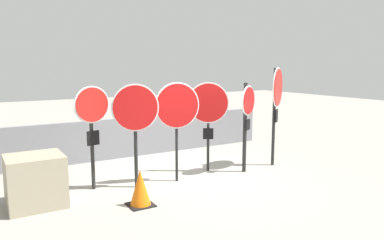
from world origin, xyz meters
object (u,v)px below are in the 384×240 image
object	(u,v)px
stop_sign_4	(247,113)
stop_sign_2	(177,110)
stop_sign_3	(208,108)
stop_sign_0	(92,117)
storage_crate	(35,181)
stop_sign_5	(277,95)
traffic_cone_0	(140,188)
stop_sign_1	(135,114)

from	to	relation	value
stop_sign_4	stop_sign_2	bearing A→B (deg)	145.93
stop_sign_3	stop_sign_4	size ratio (longest dim) A/B	1.01
stop_sign_0	storage_crate	distance (m)	1.53
stop_sign_3	stop_sign_5	world-z (taller)	stop_sign_5
traffic_cone_0	stop_sign_0	bearing A→B (deg)	109.24
stop_sign_1	stop_sign_5	bearing A→B (deg)	10.63
stop_sign_4	storage_crate	bearing A→B (deg)	148.58
stop_sign_3	stop_sign_4	xyz separation A→B (m)	(0.72, -0.48, -0.11)
stop_sign_4	stop_sign_5	xyz separation A→B (m)	(0.96, 0.08, 0.35)
storage_crate	stop_sign_2	bearing A→B (deg)	-1.49
stop_sign_0	stop_sign_5	distance (m)	4.30
stop_sign_3	stop_sign_1	bearing A→B (deg)	-139.80
stop_sign_1	storage_crate	world-z (taller)	stop_sign_1
stop_sign_0	stop_sign_3	xyz separation A→B (m)	(2.59, -0.10, 0.02)
stop_sign_4	stop_sign_5	bearing A→B (deg)	-23.52
stop_sign_4	stop_sign_5	size ratio (longest dim) A/B	0.86
stop_sign_2	traffic_cone_0	xyz separation A→B (m)	(-1.20, -0.84, -1.20)
stop_sign_3	stop_sign_5	size ratio (longest dim) A/B	0.87
storage_crate	stop_sign_0	bearing A→B (deg)	16.68
stop_sign_1	stop_sign_3	size ratio (longest dim) A/B	1.01
stop_sign_2	storage_crate	xyz separation A→B (m)	(-2.74, 0.07, -1.07)
stop_sign_2	traffic_cone_0	size ratio (longest dim) A/B	3.25
stop_sign_1	storage_crate	size ratio (longest dim) A/B	2.22
stop_sign_0	stop_sign_2	bearing A→B (deg)	-23.14
stop_sign_0	storage_crate	world-z (taller)	stop_sign_0
stop_sign_1	stop_sign_4	size ratio (longest dim) A/B	1.02
stop_sign_4	traffic_cone_0	bearing A→B (deg)	164.78
stop_sign_1	stop_sign_5	size ratio (longest dim) A/B	0.88
traffic_cone_0	stop_sign_3	bearing A→B (deg)	27.96
storage_crate	traffic_cone_0	bearing A→B (deg)	-30.40
stop_sign_4	storage_crate	xyz separation A→B (m)	(-4.42, 0.24, -0.90)
stop_sign_4	stop_sign_5	distance (m)	1.02
stop_sign_0	stop_sign_5	xyz separation A→B (m)	(4.27, -0.49, 0.26)
traffic_cone_0	stop_sign_4	bearing A→B (deg)	13.08
stop_sign_0	traffic_cone_0	xyz separation A→B (m)	(0.43, -1.24, -1.12)
stop_sign_3	stop_sign_4	distance (m)	0.87
stop_sign_1	stop_sign_2	size ratio (longest dim) A/B	1.00
stop_sign_1	storage_crate	bearing A→B (deg)	-167.02
stop_sign_5	storage_crate	size ratio (longest dim) A/B	2.53
stop_sign_1	traffic_cone_0	bearing A→B (deg)	-95.96
stop_sign_1	stop_sign_2	world-z (taller)	stop_sign_2
stop_sign_0	stop_sign_2	size ratio (longest dim) A/B	0.98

